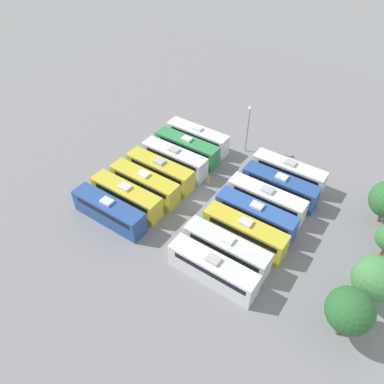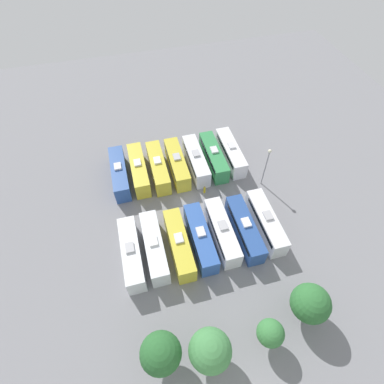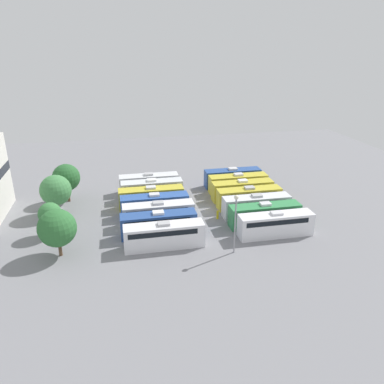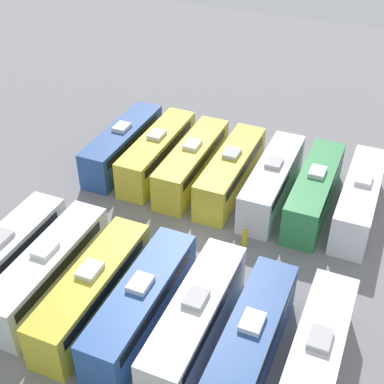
% 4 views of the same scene
% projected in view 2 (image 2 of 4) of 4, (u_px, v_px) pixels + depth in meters
% --- Properties ---
extents(ground_plane, '(109.43, 109.43, 0.00)m').
position_uv_depth(ground_plane, '(188.00, 203.00, 51.06)').
color(ground_plane, gray).
extents(bus_0, '(2.61, 10.86, 3.69)m').
position_uv_depth(bus_0, '(231.00, 152.00, 56.19)').
color(bus_0, white).
rests_on(bus_0, ground_plane).
extents(bus_1, '(2.61, 10.86, 3.69)m').
position_uv_depth(bus_1, '(214.00, 157.00, 55.46)').
color(bus_1, '#338C4C').
rests_on(bus_1, ground_plane).
extents(bus_2, '(2.61, 10.86, 3.69)m').
position_uv_depth(bus_2, '(196.00, 160.00, 54.89)').
color(bus_2, silver).
rests_on(bus_2, ground_plane).
extents(bus_3, '(2.61, 10.86, 3.69)m').
position_uv_depth(bus_3, '(177.00, 164.00, 54.34)').
color(bus_3, gold).
rests_on(bus_3, ground_plane).
extents(bus_4, '(2.61, 10.86, 3.69)m').
position_uv_depth(bus_4, '(158.00, 167.00, 53.79)').
color(bus_4, gold).
rests_on(bus_4, ground_plane).
extents(bus_5, '(2.61, 10.86, 3.69)m').
position_uv_depth(bus_5, '(139.00, 169.00, 53.44)').
color(bus_5, gold).
rests_on(bus_5, ground_plane).
extents(bus_6, '(2.61, 10.86, 3.69)m').
position_uv_depth(bus_6, '(119.00, 173.00, 52.88)').
color(bus_6, '#284C93').
rests_on(bus_6, ground_plane).
extents(bus_7, '(2.61, 10.86, 3.69)m').
position_uv_depth(bus_7, '(266.00, 222.00, 46.50)').
color(bus_7, silver).
rests_on(bus_7, ground_plane).
extents(bus_8, '(2.61, 10.86, 3.69)m').
position_uv_depth(bus_8, '(245.00, 229.00, 45.73)').
color(bus_8, '#284C93').
rests_on(bus_8, ground_plane).
extents(bus_9, '(2.61, 10.86, 3.69)m').
position_uv_depth(bus_9, '(222.00, 231.00, 45.41)').
color(bus_9, silver).
rests_on(bus_9, ground_plane).
extents(bus_10, '(2.61, 10.86, 3.69)m').
position_uv_depth(bus_10, '(201.00, 238.00, 44.73)').
color(bus_10, '#2D56A8').
rests_on(bus_10, ground_plane).
extents(bus_11, '(2.61, 10.86, 3.69)m').
position_uv_depth(bus_11, '(179.00, 244.00, 44.06)').
color(bus_11, gold).
rests_on(bus_11, ground_plane).
extents(bus_12, '(2.61, 10.86, 3.69)m').
position_uv_depth(bus_12, '(154.00, 247.00, 43.78)').
color(bus_12, silver).
rests_on(bus_12, ground_plane).
extents(bus_13, '(2.61, 10.86, 3.69)m').
position_uv_depth(bus_13, '(132.00, 253.00, 43.11)').
color(bus_13, silver).
rests_on(bus_13, ground_plane).
extents(worker_person, '(0.36, 0.36, 1.65)m').
position_uv_depth(worker_person, '(205.00, 190.00, 51.90)').
color(worker_person, gold).
rests_on(worker_person, ground_plane).
extents(light_pole, '(0.60, 0.60, 8.20)m').
position_uv_depth(light_pole, '(267.00, 162.00, 49.50)').
color(light_pole, gray).
rests_on(light_pole, ground_plane).
extents(tree_0, '(4.91, 4.91, 6.44)m').
position_uv_depth(tree_0, '(310.00, 303.00, 36.56)').
color(tree_0, brown).
rests_on(tree_0, ground_plane).
extents(tree_1, '(3.30, 3.30, 5.08)m').
position_uv_depth(tree_1, '(270.00, 333.00, 34.98)').
color(tree_1, brown).
rests_on(tree_1, ground_plane).
extents(tree_2, '(4.92, 4.92, 6.66)m').
position_uv_depth(tree_2, '(210.00, 351.00, 33.13)').
color(tree_2, brown).
rests_on(tree_2, ground_plane).
extents(tree_3, '(4.69, 4.69, 6.78)m').
position_uv_depth(tree_3, '(161.00, 353.00, 32.76)').
color(tree_3, brown).
rests_on(tree_3, ground_plane).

